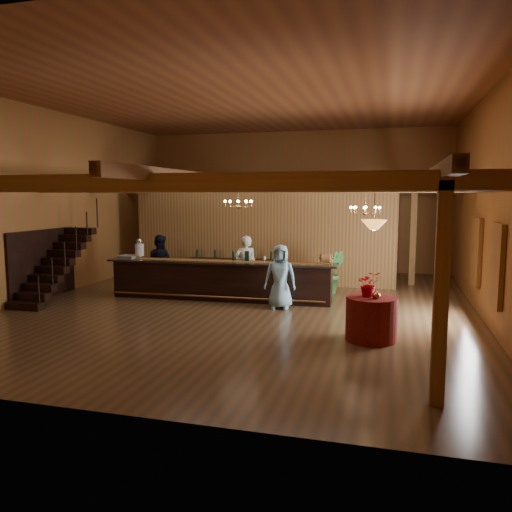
% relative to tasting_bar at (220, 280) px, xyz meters
% --- Properties ---
extents(floor, '(14.00, 14.00, 0.00)m').
position_rel_tasting_bar_xyz_m(floor, '(0.91, -0.57, -0.57)').
color(floor, brown).
rests_on(floor, ground).
extents(ceiling, '(14.00, 14.00, 0.00)m').
position_rel_tasting_bar_xyz_m(ceiling, '(0.91, -0.57, 4.93)').
color(ceiling, brown).
rests_on(ceiling, wall_back).
extents(wall_back, '(12.00, 0.10, 5.50)m').
position_rel_tasting_bar_xyz_m(wall_back, '(0.91, 6.43, 2.18)').
color(wall_back, brown).
rests_on(wall_back, floor).
extents(wall_front, '(12.00, 0.10, 5.50)m').
position_rel_tasting_bar_xyz_m(wall_front, '(0.91, -7.57, 2.18)').
color(wall_front, brown).
rests_on(wall_front, floor).
extents(wall_left, '(0.10, 14.00, 5.50)m').
position_rel_tasting_bar_xyz_m(wall_left, '(-5.09, -0.57, 2.18)').
color(wall_left, brown).
rests_on(wall_left, floor).
extents(wall_right, '(0.10, 14.00, 5.50)m').
position_rel_tasting_bar_xyz_m(wall_right, '(6.91, -0.57, 2.18)').
color(wall_right, brown).
rests_on(wall_right, floor).
extents(beam_grid, '(11.90, 13.90, 0.39)m').
position_rel_tasting_bar_xyz_m(beam_grid, '(0.91, -0.06, 2.68)').
color(beam_grid, olive).
rests_on(beam_grid, wall_left).
extents(support_posts, '(9.20, 10.20, 3.20)m').
position_rel_tasting_bar_xyz_m(support_posts, '(0.91, -1.07, 1.03)').
color(support_posts, olive).
rests_on(support_posts, floor).
extents(partition_wall, '(9.00, 0.18, 3.10)m').
position_rel_tasting_bar_xyz_m(partition_wall, '(0.41, 2.93, 0.98)').
color(partition_wall, brown).
rests_on(partition_wall, floor).
extents(window_right_front, '(0.12, 1.05, 1.75)m').
position_rel_tasting_bar_xyz_m(window_right_front, '(6.86, -2.17, 0.98)').
color(window_right_front, white).
rests_on(window_right_front, wall_right).
extents(window_right_back, '(0.12, 1.05, 1.75)m').
position_rel_tasting_bar_xyz_m(window_right_back, '(6.86, 0.43, 0.98)').
color(window_right_back, white).
rests_on(window_right_back, wall_right).
extents(staircase, '(1.00, 2.80, 2.00)m').
position_rel_tasting_bar_xyz_m(staircase, '(-4.54, -1.31, 0.43)').
color(staircase, black).
rests_on(staircase, floor).
extents(backroom_boxes, '(4.10, 0.60, 1.10)m').
position_rel_tasting_bar_xyz_m(backroom_boxes, '(0.62, 4.93, -0.04)').
color(backroom_boxes, black).
rests_on(backroom_boxes, floor).
extents(tasting_bar, '(6.71, 1.11, 1.13)m').
position_rel_tasting_bar_xyz_m(tasting_bar, '(0.00, 0.00, 0.00)').
color(tasting_bar, black).
rests_on(tasting_bar, floor).
extents(beverage_dispenser, '(0.26, 0.26, 0.60)m').
position_rel_tasting_bar_xyz_m(beverage_dispenser, '(-2.53, -0.04, 0.83)').
color(beverage_dispenser, silver).
rests_on(beverage_dispenser, tasting_bar).
extents(glass_rack_tray, '(0.50, 0.50, 0.10)m').
position_rel_tasting_bar_xyz_m(glass_rack_tray, '(-2.84, -0.16, 0.60)').
color(glass_rack_tray, gray).
rests_on(glass_rack_tray, tasting_bar).
extents(raffle_drum, '(0.34, 0.24, 0.30)m').
position_rel_tasting_bar_xyz_m(raffle_drum, '(3.03, 0.06, 0.72)').
color(raffle_drum, '#A46C39').
rests_on(raffle_drum, tasting_bar).
extents(bar_bottle_0, '(0.07, 0.07, 0.30)m').
position_rel_tasting_bar_xyz_m(bar_bottle_0, '(0.36, 0.14, 0.70)').
color(bar_bottle_0, black).
rests_on(bar_bottle_0, tasting_bar).
extents(bar_bottle_1, '(0.07, 0.07, 0.30)m').
position_rel_tasting_bar_xyz_m(bar_bottle_1, '(0.73, 0.16, 0.70)').
color(bar_bottle_1, black).
rests_on(bar_bottle_1, tasting_bar).
extents(bar_bottle_2, '(0.07, 0.07, 0.30)m').
position_rel_tasting_bar_xyz_m(bar_bottle_2, '(0.79, 0.16, 0.70)').
color(bar_bottle_2, black).
rests_on(bar_bottle_2, tasting_bar).
extents(backbar_shelf, '(3.05, 0.66, 0.85)m').
position_rel_tasting_bar_xyz_m(backbar_shelf, '(-0.41, 2.55, -0.14)').
color(backbar_shelf, black).
rests_on(backbar_shelf, floor).
extents(round_table, '(1.05, 1.05, 0.91)m').
position_rel_tasting_bar_xyz_m(round_table, '(4.37, -3.03, -0.11)').
color(round_table, maroon).
rests_on(round_table, floor).
extents(chandelier_left, '(0.80, 0.80, 0.59)m').
position_rel_tasting_bar_xyz_m(chandelier_left, '(0.56, -0.03, 2.20)').
color(chandelier_left, '#A7713B').
rests_on(chandelier_left, beam_grid).
extents(chandelier_right, '(0.80, 0.80, 0.75)m').
position_rel_tasting_bar_xyz_m(chandelier_right, '(4.01, 0.42, 2.04)').
color(chandelier_right, '#A7713B').
rests_on(chandelier_right, beam_grid).
extents(pendant_lamp, '(0.52, 0.52, 0.90)m').
position_rel_tasting_bar_xyz_m(pendant_lamp, '(4.37, -3.03, 1.84)').
color(pendant_lamp, '#A7713B').
rests_on(pendant_lamp, beam_grid).
extents(bartender, '(0.77, 0.64, 1.81)m').
position_rel_tasting_bar_xyz_m(bartender, '(0.57, 0.67, 0.34)').
color(bartender, beige).
rests_on(bartender, floor).
extents(staff_second, '(0.91, 0.74, 1.76)m').
position_rel_tasting_bar_xyz_m(staff_second, '(-2.28, 0.78, 0.32)').
color(staff_second, black).
rests_on(staff_second, floor).
extents(guest, '(0.87, 0.60, 1.71)m').
position_rel_tasting_bar_xyz_m(guest, '(1.92, -0.68, 0.29)').
color(guest, '#7CB0C0').
rests_on(guest, floor).
extents(floor_plant, '(0.85, 0.75, 1.34)m').
position_rel_tasting_bar_xyz_m(floor_plant, '(3.01, 1.64, 0.11)').
color(floor_plant, '#2C5D27').
rests_on(floor_plant, floor).
extents(table_flowers, '(0.56, 0.52, 0.52)m').
position_rel_tasting_bar_xyz_m(table_flowers, '(4.30, -2.98, 0.61)').
color(table_flowers, '#B70217').
rests_on(table_flowers, round_table).
extents(table_vase, '(0.17, 0.17, 0.28)m').
position_rel_tasting_bar_xyz_m(table_vase, '(4.46, -3.17, 0.49)').
color(table_vase, '#A7713B').
rests_on(table_vase, round_table).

